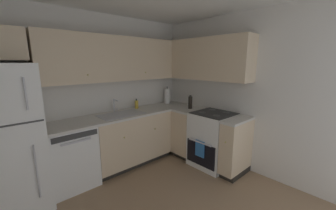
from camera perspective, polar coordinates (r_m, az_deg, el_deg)
wall_back at (r=3.47m, az=-20.18°, el=3.12°), size 3.54×0.05×2.46m
wall_right at (r=3.42m, az=21.06°, el=2.93°), size 0.05×3.41×2.46m
dishwasher at (r=3.23m, az=-25.63°, el=-12.80°), size 0.60×0.63×0.86m
lower_cabinets_back at (r=3.58m, az=-10.49°, el=-9.24°), size 1.34×0.62×0.86m
countertop_back at (r=3.45m, az=-10.78°, el=-2.36°), size 2.54×0.60×0.03m
lower_cabinets_right at (r=3.61m, az=10.45°, el=-9.10°), size 0.62×1.24×0.86m
countertop_right at (r=3.47m, az=10.69°, el=-2.25°), size 0.60×1.24×0.03m
oven_range at (r=3.53m, az=12.48°, el=-9.27°), size 0.68×0.62×1.05m
upper_cabinets_back at (r=3.39m, az=-15.00°, el=12.36°), size 2.22×0.34×0.69m
upper_cabinets_right at (r=3.63m, az=9.38°, el=12.54°), size 0.32×1.79×0.69m
sink at (r=3.35m, az=-12.91°, el=-3.28°), size 0.70×0.40×0.10m
faucet at (r=3.49m, az=-14.66°, el=0.16°), size 0.07×0.16×0.22m
soap_bottle at (r=3.71m, az=-8.82°, el=0.22°), size 0.06×0.06×0.18m
paper_towel_roll at (r=4.12m, az=-0.24°, el=2.51°), size 0.11×0.11×0.35m
oil_bottle at (r=3.67m, az=6.26°, el=0.74°), size 0.07×0.07×0.24m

